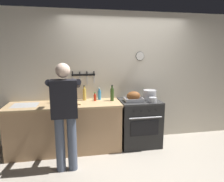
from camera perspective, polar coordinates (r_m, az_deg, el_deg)
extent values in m
plane|color=#A89E8E|center=(3.28, 9.55, -22.51)|extent=(8.00, 8.00, 0.00)
cube|color=beige|center=(4.06, 3.65, 3.83)|extent=(6.00, 0.10, 2.60)
cube|color=black|center=(3.87, -8.29, 4.64)|extent=(0.45, 0.02, 0.04)
cube|color=silver|center=(3.87, -11.29, 3.42)|extent=(0.02, 0.00, 0.11)
cube|color=black|center=(3.86, -11.35, 4.93)|extent=(0.02, 0.02, 0.09)
cube|color=silver|center=(3.88, -9.24, 2.83)|extent=(0.02, 0.00, 0.20)
cube|color=black|center=(3.86, -9.31, 4.91)|extent=(0.02, 0.02, 0.08)
cube|color=silver|center=(3.88, -7.23, 3.04)|extent=(0.01, 0.00, 0.18)
cube|color=black|center=(3.86, -7.27, 5.01)|extent=(0.02, 0.02, 0.09)
cube|color=silver|center=(3.89, -5.21, 3.35)|extent=(0.02, 0.00, 0.15)
cube|color=black|center=(3.87, -5.24, 5.07)|extent=(0.02, 0.02, 0.09)
cylinder|color=white|center=(4.05, 8.09, 9.98)|extent=(0.16, 0.02, 0.16)
torus|color=black|center=(4.05, 8.09, 9.98)|extent=(0.18, 0.02, 0.18)
cube|color=tan|center=(3.81, -13.23, -10.44)|extent=(2.00, 0.62, 0.86)
cube|color=tan|center=(3.67, -13.53, -3.87)|extent=(2.03, 0.65, 0.04)
cube|color=#B2B5B7|center=(3.80, -23.80, -4.55)|extent=(0.44, 0.36, 0.11)
cube|color=black|center=(3.99, 7.88, -9.20)|extent=(0.76, 0.62, 0.87)
cube|color=black|center=(3.70, 9.43, -10.59)|extent=(0.53, 0.01, 0.28)
cube|color=#2D2D2D|center=(3.86, 8.05, -2.90)|extent=(0.76, 0.62, 0.03)
cylinder|color=black|center=(3.53, 6.41, -5.93)|extent=(0.04, 0.02, 0.04)
cylinder|color=black|center=(3.57, 8.46, -5.79)|extent=(0.04, 0.02, 0.04)
cylinder|color=black|center=(3.62, 10.75, -5.62)|extent=(0.04, 0.02, 0.04)
cylinder|color=black|center=(3.67, 12.70, -5.48)|extent=(0.04, 0.02, 0.04)
cylinder|color=silver|center=(3.61, 9.69, -7.64)|extent=(0.61, 0.02, 0.02)
cylinder|color=#4C566B|center=(3.21, -14.76, -14.71)|extent=(0.14, 0.14, 0.86)
cylinder|color=#4C566B|center=(3.20, -11.43, -14.64)|extent=(0.14, 0.14, 0.86)
cube|color=black|center=(2.97, -13.68, -2.19)|extent=(0.38, 0.22, 0.56)
sphere|color=beige|center=(2.91, -14.04, 5.81)|extent=(0.21, 0.21, 0.21)
cylinder|color=black|center=(3.19, -17.36, 1.81)|extent=(0.09, 0.55, 0.22)
cylinder|color=black|center=(3.17, -9.80, 2.09)|extent=(0.09, 0.55, 0.22)
cube|color=#B7B7BC|center=(3.77, 6.21, -2.86)|extent=(0.34, 0.25, 0.01)
cube|color=#B7B7BC|center=(3.64, 6.78, -2.80)|extent=(0.34, 0.01, 0.05)
cube|color=#B7B7BC|center=(3.88, 5.69, -1.95)|extent=(0.34, 0.01, 0.05)
cube|color=#B7B7BC|center=(3.71, 3.70, -2.48)|extent=(0.01, 0.25, 0.05)
cube|color=#B7B7BC|center=(3.81, 8.67, -2.25)|extent=(0.01, 0.25, 0.05)
ellipsoid|color=brown|center=(3.75, 6.24, -1.45)|extent=(0.26, 0.19, 0.18)
cylinder|color=#B7B7BC|center=(3.92, 10.83, -1.10)|extent=(0.25, 0.25, 0.19)
cylinder|color=#B7B7BC|center=(3.72, 11.73, -2.53)|extent=(0.14, 0.14, 0.10)
cube|color=tan|center=(3.64, -11.89, -3.46)|extent=(0.36, 0.24, 0.02)
cylinder|color=gold|center=(3.84, -7.96, -1.01)|extent=(0.06, 0.06, 0.23)
cylinder|color=gold|center=(3.81, -8.02, 1.02)|extent=(0.03, 0.03, 0.05)
cylinder|color=black|center=(3.81, -8.03, 1.49)|extent=(0.03, 0.03, 0.01)
cylinder|color=#47141E|center=(3.84, -12.27, -1.03)|extent=(0.07, 0.07, 0.24)
cylinder|color=#47141E|center=(3.81, -12.36, 1.13)|extent=(0.03, 0.03, 0.05)
cylinder|color=maroon|center=(3.81, -12.38, 1.63)|extent=(0.04, 0.04, 0.01)
cylinder|color=#997F4C|center=(3.74, -16.11, -1.83)|extent=(0.07, 0.07, 0.20)
cylinder|color=#997F4C|center=(3.71, -16.21, 0.04)|extent=(0.03, 0.03, 0.04)
cylinder|color=black|center=(3.71, -16.23, 0.49)|extent=(0.03, 0.03, 0.01)
cylinder|color=#385623|center=(3.76, 0.03, -1.07)|extent=(0.07, 0.07, 0.24)
cylinder|color=#385623|center=(3.73, 0.03, 1.09)|extent=(0.03, 0.03, 0.05)
cylinder|color=black|center=(3.73, 0.03, 1.59)|extent=(0.03, 0.03, 0.01)
cylinder|color=red|center=(3.78, -4.95, -1.94)|extent=(0.05, 0.05, 0.12)
cylinder|color=red|center=(3.76, -4.97, -0.84)|extent=(0.02, 0.02, 0.03)
cylinder|color=#197219|center=(3.76, -4.98, -0.54)|extent=(0.03, 0.03, 0.01)
cylinder|color=#338CCC|center=(3.87, -3.68, -1.16)|extent=(0.06, 0.06, 0.18)
cylinder|color=#338CCC|center=(3.85, -3.70, 0.46)|extent=(0.03, 0.03, 0.04)
cylinder|color=white|center=(3.84, -3.70, 0.86)|extent=(0.03, 0.03, 0.01)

